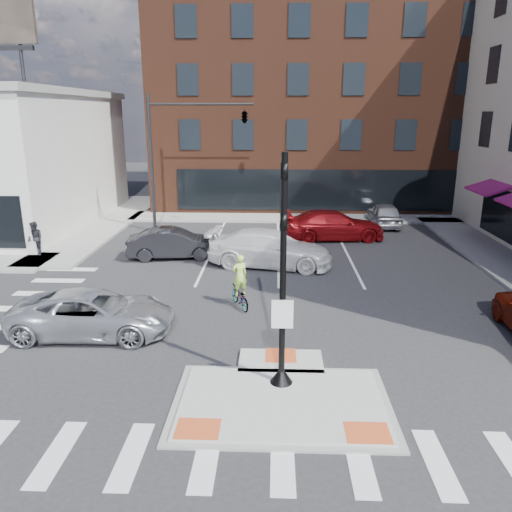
{
  "coord_description": "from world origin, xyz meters",
  "views": [
    {
      "loc": [
        -0.21,
        -11.34,
        6.99
      ],
      "look_at": [
        -0.88,
        5.85,
        2.0
      ],
      "focal_mm": 35.0,
      "sensor_mm": 36.0,
      "label": 1
    }
  ],
  "objects_px": {
    "white_pickup": "(270,249)",
    "silver_suv": "(93,313)",
    "bg_car_red": "(334,225)",
    "cyclist": "(240,290)",
    "pedestrian_a": "(35,238)",
    "bg_car_dark": "(174,243)",
    "bg_car_silver": "(384,214)"
  },
  "relations": [
    {
      "from": "bg_car_dark",
      "to": "bg_car_red",
      "type": "bearing_deg",
      "value": -71.21
    },
    {
      "from": "cyclist",
      "to": "pedestrian_a",
      "type": "height_order",
      "value": "cyclist"
    },
    {
      "from": "silver_suv",
      "to": "white_pickup",
      "type": "distance_m",
      "value": 9.53
    },
    {
      "from": "white_pickup",
      "to": "bg_car_red",
      "type": "distance_m",
      "value": 6.32
    },
    {
      "from": "bg_car_silver",
      "to": "cyclist",
      "type": "bearing_deg",
      "value": 60.9
    },
    {
      "from": "silver_suv",
      "to": "white_pickup",
      "type": "relative_size",
      "value": 0.89
    },
    {
      "from": "white_pickup",
      "to": "pedestrian_a",
      "type": "relative_size",
      "value": 3.46
    },
    {
      "from": "bg_car_red",
      "to": "cyclist",
      "type": "bearing_deg",
      "value": 150.17
    },
    {
      "from": "bg_car_red",
      "to": "bg_car_silver",
      "type": "bearing_deg",
      "value": -50.29
    },
    {
      "from": "bg_car_dark",
      "to": "bg_car_red",
      "type": "relative_size",
      "value": 0.8
    },
    {
      "from": "bg_car_dark",
      "to": "pedestrian_a",
      "type": "relative_size",
      "value": 2.68
    },
    {
      "from": "silver_suv",
      "to": "bg_car_silver",
      "type": "bearing_deg",
      "value": -38.79
    },
    {
      "from": "bg_car_silver",
      "to": "cyclist",
      "type": "height_order",
      "value": "cyclist"
    },
    {
      "from": "silver_suv",
      "to": "bg_car_silver",
      "type": "distance_m",
      "value": 20.93
    },
    {
      "from": "bg_car_silver",
      "to": "cyclist",
      "type": "xyz_separation_m",
      "value": [
        -8.18,
        -14.08,
        -0.06
      ]
    },
    {
      "from": "white_pickup",
      "to": "pedestrian_a",
      "type": "xyz_separation_m",
      "value": [
        -11.57,
        0.9,
        0.15
      ]
    },
    {
      "from": "white_pickup",
      "to": "silver_suv",
      "type": "bearing_deg",
      "value": 153.29
    },
    {
      "from": "bg_car_silver",
      "to": "pedestrian_a",
      "type": "bearing_deg",
      "value": 24.21
    },
    {
      "from": "cyclist",
      "to": "bg_car_red",
      "type": "bearing_deg",
      "value": -138.21
    },
    {
      "from": "white_pickup",
      "to": "bg_car_silver",
      "type": "xyz_separation_m",
      "value": [
        7.13,
        8.9,
        -0.1
      ]
    },
    {
      "from": "white_pickup",
      "to": "bg_car_red",
      "type": "bearing_deg",
      "value": -24.7
    },
    {
      "from": "silver_suv",
      "to": "bg_car_dark",
      "type": "bearing_deg",
      "value": -6.89
    },
    {
      "from": "bg_car_silver",
      "to": "white_pickup",
      "type": "bearing_deg",
      "value": 52.35
    },
    {
      "from": "bg_car_dark",
      "to": "bg_car_silver",
      "type": "height_order",
      "value": "bg_car_dark"
    },
    {
      "from": "bg_car_red",
      "to": "cyclist",
      "type": "xyz_separation_m",
      "value": [
        -4.6,
        -10.41,
        -0.14
      ]
    },
    {
      "from": "silver_suv",
      "to": "white_pickup",
      "type": "height_order",
      "value": "white_pickup"
    },
    {
      "from": "pedestrian_a",
      "to": "silver_suv",
      "type": "bearing_deg",
      "value": -28.47
    },
    {
      "from": "silver_suv",
      "to": "pedestrian_a",
      "type": "bearing_deg",
      "value": 33.44
    },
    {
      "from": "bg_car_dark",
      "to": "cyclist",
      "type": "relative_size",
      "value": 2.22
    },
    {
      "from": "bg_car_red",
      "to": "cyclist",
      "type": "distance_m",
      "value": 11.38
    },
    {
      "from": "bg_car_silver",
      "to": "pedestrian_a",
      "type": "distance_m",
      "value": 20.34
    },
    {
      "from": "bg_car_dark",
      "to": "bg_car_silver",
      "type": "relative_size",
      "value": 1.04
    }
  ]
}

